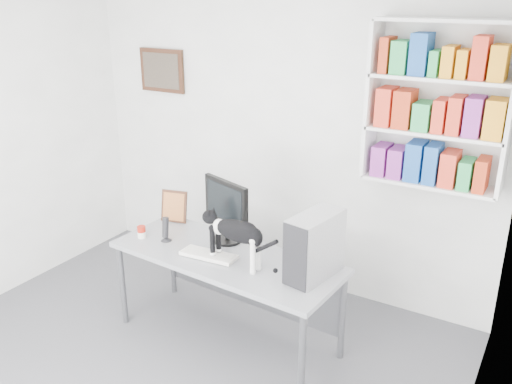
% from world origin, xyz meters
% --- Properties ---
extents(room, '(4.01, 4.01, 2.70)m').
position_xyz_m(room, '(0.00, 0.00, 1.35)').
color(room, '#4E4E53').
rests_on(room, ground).
extents(bookshelf, '(1.03, 0.28, 1.24)m').
position_xyz_m(bookshelf, '(1.40, 1.85, 1.85)').
color(bookshelf, white).
rests_on(bookshelf, room).
extents(wall_art, '(0.52, 0.04, 0.42)m').
position_xyz_m(wall_art, '(-1.30, 1.97, 1.90)').
color(wall_art, '#4E2719').
rests_on(wall_art, room).
extents(desk, '(1.85, 0.82, 0.75)m').
position_xyz_m(desk, '(0.18, 0.84, 0.38)').
color(desk, gray).
rests_on(desk, room).
extents(monitor, '(0.54, 0.38, 0.52)m').
position_xyz_m(monitor, '(0.05, 1.06, 1.02)').
color(monitor, black).
rests_on(monitor, desk).
extents(keyboard, '(0.44, 0.20, 0.03)m').
position_xyz_m(keyboard, '(0.09, 0.75, 0.77)').
color(keyboard, silver).
rests_on(keyboard, desk).
extents(pc_tower, '(0.28, 0.49, 0.47)m').
position_xyz_m(pc_tower, '(0.89, 0.90, 0.99)').
color(pc_tower, silver).
rests_on(pc_tower, desk).
extents(speaker, '(0.10, 0.10, 0.21)m').
position_xyz_m(speaker, '(-0.37, 0.81, 0.86)').
color(speaker, black).
rests_on(speaker, desk).
extents(leaning_print, '(0.25, 0.14, 0.29)m').
position_xyz_m(leaning_print, '(-0.56, 1.15, 0.90)').
color(leaning_print, '#4E2719').
rests_on(leaning_print, desk).
extents(soup_can, '(0.09, 0.09, 0.10)m').
position_xyz_m(soup_can, '(-0.58, 0.75, 0.80)').
color(soup_can, '#AC1C0E').
rests_on(soup_can, desk).
extents(cat, '(0.61, 0.21, 0.37)m').
position_xyz_m(cat, '(0.34, 0.75, 0.94)').
color(cat, black).
rests_on(cat, desk).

